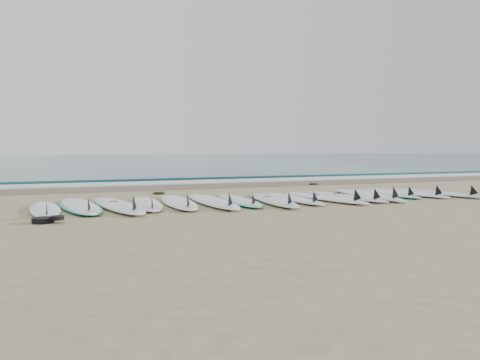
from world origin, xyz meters
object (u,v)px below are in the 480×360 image
object	(u,v)px
surfboard_7	(273,200)
surfboard_14	(439,193)
surfboard_0	(45,209)
leash_coil	(46,220)

from	to	relation	value
surfboard_7	surfboard_14	distance (m)	4.31
surfboard_0	surfboard_7	bearing A→B (deg)	-5.90
surfboard_14	surfboard_7	bearing A→B (deg)	171.33
surfboard_14	leash_coil	distance (m)	8.65
surfboard_14	leash_coil	size ratio (longest dim) A/B	5.71
surfboard_0	surfboard_14	world-z (taller)	surfboard_14
surfboard_7	surfboard_14	size ratio (longest dim) A/B	1.07
surfboard_7	leash_coil	size ratio (longest dim) A/B	6.09
surfboard_7	surfboard_0	bearing A→B (deg)	-175.30
surfboard_14	leash_coil	bearing A→B (deg)	178.86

